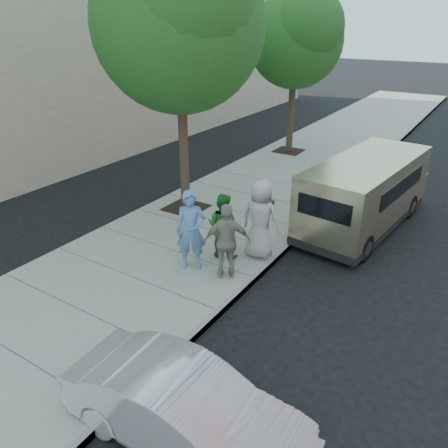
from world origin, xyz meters
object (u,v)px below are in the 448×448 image
at_px(person_green_shirt, 222,226).
at_px(parking_meter, 268,213).
at_px(sedan, 185,409).
at_px(person_striped_polo, 227,242).
at_px(tree_near, 180,18).
at_px(van, 366,192).
at_px(tree_far, 297,36).
at_px(person_officer, 191,230).
at_px(person_gray_shirt, 260,219).

bearing_deg(person_green_shirt, parking_meter, -129.15).
distance_m(sedan, person_striped_polo, 4.27).
relative_size(person_green_shirt, person_striped_polo, 0.92).
xyz_separation_m(tree_near, person_green_shirt, (2.55, -1.93, -4.57)).
xyz_separation_m(van, person_green_shirt, (-2.37, -3.85, -0.11)).
distance_m(van, person_green_shirt, 4.52).
bearing_deg(van, tree_near, -152.18).
bearing_deg(person_green_shirt, tree_far, -81.54).
height_order(person_officer, person_green_shirt, person_officer).
bearing_deg(van, sedan, -83.55).
bearing_deg(person_striped_polo, person_green_shirt, -85.73).
bearing_deg(tree_far, person_gray_shirt, -69.80).
bearing_deg(tree_far, person_green_shirt, -75.02).
xyz_separation_m(parking_meter, person_officer, (-1.01, -1.93, 0.04)).
relative_size(van, person_officer, 2.94).
relative_size(tree_near, person_green_shirt, 4.55).
bearing_deg(person_gray_shirt, tree_far, -72.18).
relative_size(tree_near, person_officer, 3.90).
distance_m(person_green_shirt, person_striped_polo, 0.98).
bearing_deg(van, person_striped_polo, -104.26).
bearing_deg(person_green_shirt, person_officer, 63.12).
distance_m(person_officer, person_striped_polo, 0.94).
height_order(parking_meter, van, van).
relative_size(parking_meter, person_officer, 0.66).
distance_m(parking_meter, person_gray_shirt, 0.59).
distance_m(tree_far, sedan, 15.59).
distance_m(parking_meter, person_officer, 2.18).
bearing_deg(person_green_shirt, tree_near, -43.69).
distance_m(tree_far, van, 8.43).
height_order(van, person_striped_polo, van).
relative_size(parking_meter, sedan, 0.35).
xyz_separation_m(tree_near, person_gray_shirt, (3.32, -1.43, -4.40)).
relative_size(tree_far, person_gray_shirt, 3.25).
relative_size(sedan, person_green_shirt, 2.22).
height_order(tree_far, person_gray_shirt, tree_far).
bearing_deg(tree_near, van, 21.23).
bearing_deg(tree_near, person_green_shirt, -37.17).
xyz_separation_m(tree_near, sedan, (4.90, -6.57, -4.94)).
height_order(tree_far, parking_meter, tree_far).
distance_m(sedan, person_officer, 4.66).
bearing_deg(person_striped_polo, tree_far, -107.36).
bearing_deg(tree_near, tree_far, 90.00).
relative_size(person_officer, person_striped_polo, 1.07).
height_order(parking_meter, sedan, parking_meter).
relative_size(tree_far, person_officer, 3.36).
distance_m(tree_near, parking_meter, 5.59).
xyz_separation_m(person_green_shirt, person_striped_polo, (0.61, -0.77, 0.07)).
bearing_deg(person_officer, person_gray_shirt, 19.39).
xyz_separation_m(person_gray_shirt, person_striped_polo, (-0.16, -1.27, -0.10)).
height_order(van, person_green_shirt, van).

